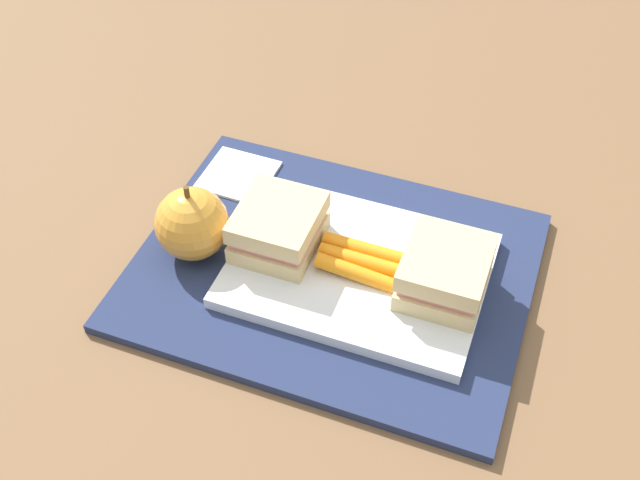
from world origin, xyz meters
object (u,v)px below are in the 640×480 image
(food_tray, at_px, (358,270))
(sandwich_half_right, at_px, (278,227))
(paper_napkin, at_px, (238,175))
(apple, at_px, (192,224))
(sandwich_half_left, at_px, (445,272))
(carrot_sticks_bundle, at_px, (359,260))

(food_tray, xyz_separation_m, sandwich_half_right, (0.08, 0.00, 0.03))
(sandwich_half_right, xyz_separation_m, paper_napkin, (0.08, -0.08, -0.03))
(apple, bearing_deg, sandwich_half_left, -174.11)
(sandwich_half_left, bearing_deg, food_tray, 0.00)
(sandwich_half_right, bearing_deg, sandwich_half_left, 180.00)
(carrot_sticks_bundle, distance_m, paper_napkin, 0.18)
(sandwich_half_right, relative_size, paper_napkin, 1.14)
(food_tray, height_order, paper_napkin, food_tray)
(food_tray, distance_m, sandwich_half_right, 0.08)
(food_tray, relative_size, paper_napkin, 3.29)
(paper_napkin, bearing_deg, apple, 93.25)
(sandwich_half_right, relative_size, carrot_sticks_bundle, 1.01)
(paper_napkin, bearing_deg, sandwich_half_right, 134.04)
(sandwich_half_left, relative_size, carrot_sticks_bundle, 1.01)
(carrot_sticks_bundle, bearing_deg, apple, 8.81)
(paper_napkin, bearing_deg, sandwich_half_left, 160.39)
(sandwich_half_left, height_order, apple, apple)
(paper_napkin, bearing_deg, food_tray, 152.08)
(food_tray, bearing_deg, sandwich_half_left, 180.00)
(food_tray, height_order, sandwich_half_right, sandwich_half_right)
(food_tray, height_order, apple, apple)
(food_tray, bearing_deg, paper_napkin, -27.92)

